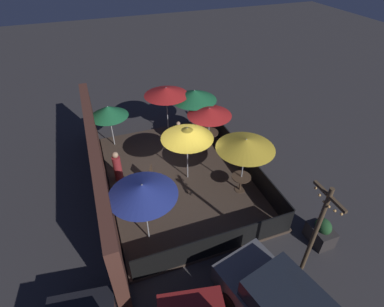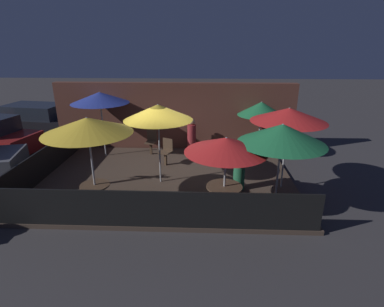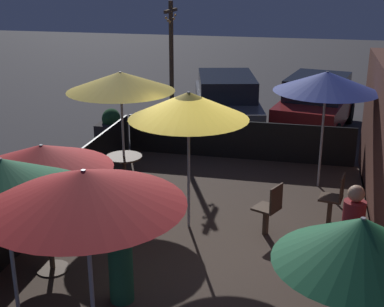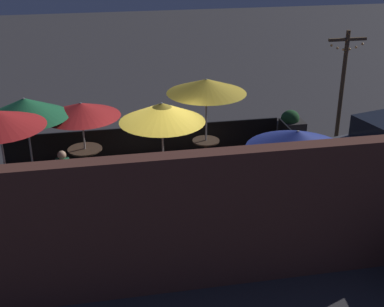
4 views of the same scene
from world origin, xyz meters
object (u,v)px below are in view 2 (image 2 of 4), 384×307
parked_car_2 (37,121)px  patio_chair_0 (151,141)px  patio_umbrella_0 (87,126)px  dining_table_1 (224,191)px  patio_umbrella_6 (289,115)px  patron_1 (239,171)px  patio_umbrella_3 (282,134)px  patron_0 (192,137)px  patio_umbrella_4 (158,112)px  patio_chair_1 (166,151)px  patio_umbrella_1 (226,145)px  dining_table_0 (95,190)px  patio_umbrella_2 (100,98)px  patio_umbrella_5 (261,109)px

parked_car_2 → patio_chair_0: bearing=-12.9°
patio_umbrella_0 → dining_table_1: bearing=0.1°
patio_umbrella_6 → patron_1: patio_umbrella_6 is taller
patio_umbrella_3 → patron_0: 5.08m
patio_umbrella_4 → parked_car_2: bearing=143.8°
dining_table_1 → patio_chair_1: patio_chair_1 is taller
patio_umbrella_1 → dining_table_0: size_ratio=2.69×
patio_umbrella_2 → patio_chair_1: size_ratio=2.58×
patio_umbrella_4 → patron_0: 3.29m
patio_umbrella_5 → dining_table_0: size_ratio=2.76×
patio_umbrella_1 → patio_chair_1: (-1.87, 3.16, -1.32)m
patio_umbrella_1 → patio_umbrella_4: patio_umbrella_4 is taller
patio_chair_0 → patio_umbrella_6: bearing=67.9°
patio_umbrella_3 → patio_umbrella_6: size_ratio=0.94×
patio_chair_1 → patio_chair_0: bearing=-121.4°
patio_chair_0 → patio_chair_1: bearing=43.5°
patio_umbrella_0 → patio_umbrella_4: patio_umbrella_0 is taller
patio_umbrella_1 → patio_umbrella_5: bearing=69.7°
patio_umbrella_2 → patron_1: patio_umbrella_2 is taller
dining_table_1 → patio_umbrella_1: bearing=180.0°
patio_umbrella_0 → patio_umbrella_4: (1.45, 1.73, -0.04)m
patio_umbrella_4 → parked_car_2: size_ratio=0.52×
patio_chair_1 → patron_0: bearing=171.9°
patio_chair_1 → parked_car_2: bearing=-92.1°
patio_umbrella_1 → patio_umbrella_6: (1.84, 1.49, 0.41)m
patio_umbrella_4 → dining_table_0: patio_umbrella_4 is taller
patio_umbrella_6 → patio_umbrella_3: bearing=-110.5°
patio_chair_1 → patio_umbrella_1: bearing=55.6°
patio_umbrella_3 → patio_chair_1: patio_umbrella_3 is taller
patio_umbrella_2 → patio_umbrella_3: (5.75, -3.77, -0.20)m
patron_1 → patio_umbrella_1: bearing=164.8°
patron_1 → patio_umbrella_5: bearing=-13.3°
patio_umbrella_5 → patio_chair_0: (-4.21, -0.04, -1.33)m
patio_chair_0 → parked_car_2: parked_car_2 is taller
patio_umbrella_3 → patron_1: patio_umbrella_3 is taller
patio_umbrella_4 → patio_chair_0: size_ratio=2.62×
patio_umbrella_4 → patio_umbrella_5: bearing=36.5°
dining_table_0 → patio_umbrella_4: bearing=50.0°
patio_umbrella_1 → patio_umbrella_5: patio_umbrella_5 is taller
patio_umbrella_0 → patron_0: bearing=62.6°
patron_1 → patio_chair_0: bearing=53.3°
patio_umbrella_6 → patron_0: size_ratio=1.76×
patio_chair_0 → patron_0: patron_0 is taller
patio_chair_1 → parked_car_2: parked_car_2 is taller
patio_umbrella_2 → parked_car_2: (-4.01, 2.49, -1.54)m
dining_table_1 → patio_umbrella_3: bearing=9.5°
dining_table_1 → patron_0: (-1.02, 4.48, 0.06)m
dining_table_0 → parked_car_2: parked_car_2 is taller
patio_umbrella_3 → dining_table_1: size_ratio=2.51×
patio_umbrella_3 → patron_0: bearing=119.4°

